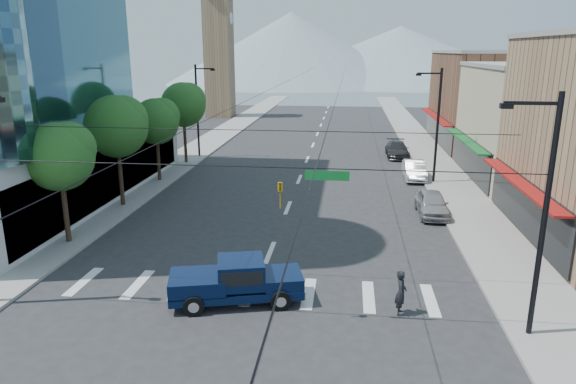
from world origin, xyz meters
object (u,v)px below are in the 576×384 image
object	(u,v)px
pickup_truck	(236,280)
parked_car_near	(432,203)
pedestrian	(401,293)
parked_car_far	(397,150)
parked_car_mid	(414,170)

from	to	relation	value
pickup_truck	parked_car_near	bearing A→B (deg)	38.39
pickup_truck	pedestrian	world-z (taller)	pickup_truck
parked_car_near	parked_car_far	world-z (taller)	parked_car_near
parked_car_mid	pickup_truck	bearing A→B (deg)	-113.60
pedestrian	parked_car_near	bearing A→B (deg)	-8.17
pedestrian	parked_car_near	xyz separation A→B (m)	(3.20, 13.35, -0.16)
pedestrian	parked_car_near	size ratio (longest dim) A/B	0.41
parked_car_far	pedestrian	bearing A→B (deg)	-94.88
pickup_truck	parked_car_mid	distance (m)	24.94
pedestrian	parked_car_far	xyz separation A→B (m)	(2.60, 32.14, -0.18)
parked_car_near	parked_car_mid	bearing A→B (deg)	89.38
pickup_truck	parked_car_far	bearing A→B (deg)	59.25
pedestrian	parked_car_mid	world-z (taller)	pedestrian
parked_car_mid	parked_car_far	bearing A→B (deg)	93.79
pedestrian	parked_car_far	bearing A→B (deg)	0.68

